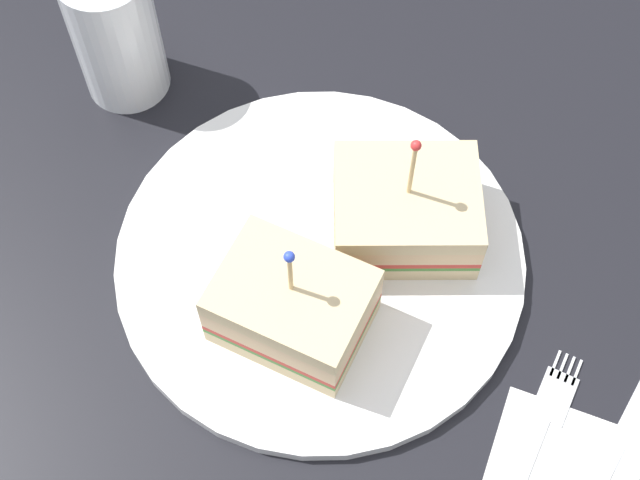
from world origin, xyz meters
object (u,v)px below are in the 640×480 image
at_px(fork, 548,414).
at_px(drink_glass, 117,38).
at_px(sandwich_half_back, 406,210).
at_px(plate, 320,257).
at_px(knife, 617,453).
at_px(sandwich_half_front, 292,306).

bearing_deg(fork, drink_glass, 18.27).
bearing_deg(sandwich_half_back, plate, 80.17).
distance_m(plate, knife, 0.23).
height_order(sandwich_half_back, drink_glass, sandwich_half_back).
xyz_separation_m(sandwich_half_front, drink_glass, (0.25, 0.01, 0.01)).
distance_m(sandwich_half_front, knife, 0.23).
xyz_separation_m(drink_glass, knife, (-0.43, -0.15, -0.05)).
relative_size(sandwich_half_back, knife, 1.01).
xyz_separation_m(plate, knife, (-0.21, -0.10, -0.00)).
height_order(plate, sandwich_half_back, sandwich_half_back).
bearing_deg(knife, sandwich_half_back, 9.98).
bearing_deg(drink_glass, plate, -166.01).
bearing_deg(sandwich_half_back, fork, -175.59).
bearing_deg(drink_glass, sandwich_half_front, -177.22).
relative_size(plate, sandwich_half_back, 2.29).
distance_m(sandwich_half_front, drink_glass, 0.25).
bearing_deg(knife, sandwich_half_front, 38.25).
distance_m(sandwich_half_back, fork, 0.16).
bearing_deg(drink_glass, sandwich_half_back, -153.00).
xyz_separation_m(sandwich_half_front, fork, (-0.13, -0.12, -0.04)).
bearing_deg(plate, sandwich_half_front, 132.13).
relative_size(sandwich_half_front, knife, 0.96).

